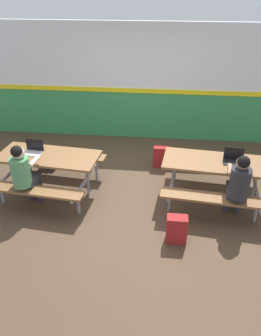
% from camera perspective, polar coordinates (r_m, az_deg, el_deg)
% --- Properties ---
extents(ground_plane, '(10.00, 10.00, 0.02)m').
position_cam_1_polar(ground_plane, '(6.08, 0.03, -4.44)').
color(ground_plane, '#4C3826').
extents(accent_backdrop, '(8.00, 0.14, 2.60)m').
position_cam_1_polar(accent_backdrop, '(7.82, 1.98, 13.74)').
color(accent_backdrop, '#338C4C').
rests_on(accent_backdrop, ground).
extents(picnic_table_left, '(1.79, 1.71, 0.74)m').
position_cam_1_polar(picnic_table_left, '(6.01, -13.59, 0.72)').
color(picnic_table_left, brown).
rests_on(picnic_table_left, ground).
extents(picnic_table_right, '(1.79, 1.71, 0.74)m').
position_cam_1_polar(picnic_table_right, '(5.82, 14.03, -0.35)').
color(picnic_table_right, brown).
rests_on(picnic_table_right, ground).
extents(student_nearer, '(0.39, 0.54, 1.21)m').
position_cam_1_polar(student_nearer, '(5.60, -17.62, -0.64)').
color(student_nearer, '#2D2D38').
rests_on(student_nearer, ground).
extents(student_further, '(0.39, 0.54, 1.21)m').
position_cam_1_polar(student_further, '(5.31, 17.83, -2.43)').
color(student_further, '#2D2D38').
rests_on(student_further, ground).
extents(laptop_silver, '(0.34, 0.25, 0.22)m').
position_cam_1_polar(laptop_silver, '(6.06, -16.09, 2.91)').
color(laptop_silver, silver).
rests_on(laptop_silver, picnic_table_left).
extents(laptop_dark, '(0.34, 0.25, 0.22)m').
position_cam_1_polar(laptop_dark, '(5.78, 17.00, 1.38)').
color(laptop_dark, black).
rests_on(laptop_dark, picnic_table_right).
extents(backpack_dark, '(0.30, 0.22, 0.44)m').
position_cam_1_polar(backpack_dark, '(5.01, 7.80, -10.24)').
color(backpack_dark, maroon).
rests_on(backpack_dark, ground).
extents(tote_bag_bright, '(0.34, 0.21, 0.43)m').
position_cam_1_polar(tote_bag_bright, '(7.03, -13.54, 1.65)').
color(tote_bag_bright, '#1E47B2').
rests_on(tote_bag_bright, ground).
extents(satchel_spare, '(0.30, 0.22, 0.44)m').
position_cam_1_polar(satchel_spare, '(6.86, 5.15, 1.93)').
color(satchel_spare, maroon).
rests_on(satchel_spare, ground).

